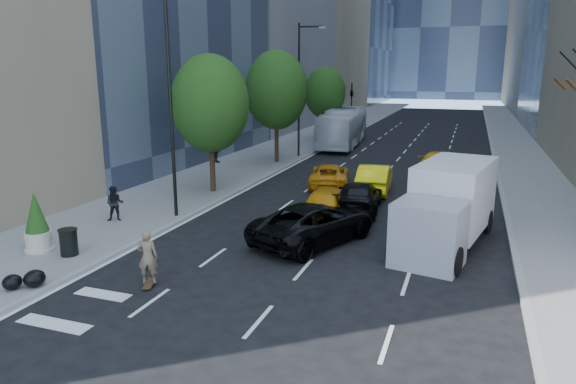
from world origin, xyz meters
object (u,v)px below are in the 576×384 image
at_px(box_truck, 448,205).
at_px(trash_can, 69,243).
at_px(planter_shrub, 37,223).
at_px(skateboarder, 148,261).
at_px(city_bus, 343,127).
at_px(black_sedan_mercedes, 358,197).
at_px(black_sedan_lincoln, 314,223).

distance_m(box_truck, trash_can, 14.30).
height_order(box_truck, planter_shrub, box_truck).
distance_m(skateboarder, city_bus, 32.68).
height_order(city_bus, box_truck, city_bus).
height_order(black_sedan_mercedes, city_bus, city_bus).
bearing_deg(black_sedan_mercedes, skateboarder, 62.79).
height_order(city_bus, trash_can, city_bus).
bearing_deg(trash_can, black_sedan_lincoln, 31.40).
xyz_separation_m(black_sedan_lincoln, black_sedan_mercedes, (0.70, 5.06, -0.06)).
bearing_deg(box_truck, trash_can, -142.74).
bearing_deg(skateboarder, box_truck, -161.01).
height_order(skateboarder, trash_can, skateboarder).
distance_m(skateboarder, black_sedan_lincoln, 7.00).
height_order(black_sedan_lincoln, black_sedan_mercedes, black_sedan_lincoln).
distance_m(black_sedan_mercedes, planter_shrub, 14.04).
xyz_separation_m(city_bus, box_truck, (10.29, -25.34, -0.04)).
bearing_deg(trash_can, skateboarder, -15.21).
relative_size(black_sedan_lincoln, planter_shrub, 2.55).
relative_size(black_sedan_lincoln, box_truck, 0.82).
relative_size(skateboarder, box_truck, 0.25).
relative_size(black_sedan_mercedes, box_truck, 0.72).
xyz_separation_m(black_sedan_lincoln, planter_shrub, (-9.27, -4.81, 0.42)).
height_order(box_truck, trash_can, box_truck).
xyz_separation_m(box_truck, trash_can, (-12.86, -6.16, -1.01)).
distance_m(black_sedan_mercedes, city_bus, 22.47).
bearing_deg(trash_can, city_bus, 85.33).
relative_size(box_truck, trash_can, 7.48).
distance_m(black_sedan_lincoln, black_sedan_mercedes, 5.11).
height_order(trash_can, planter_shrub, planter_shrub).
bearing_deg(black_sedan_mercedes, trash_can, 43.60).
bearing_deg(skateboarder, city_bus, -108.21).
bearing_deg(city_bus, trash_can, -98.98).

